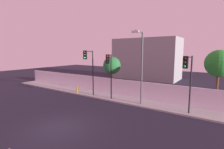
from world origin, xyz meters
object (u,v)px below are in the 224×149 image
at_px(traffic_light_center, 188,72).
at_px(roadside_tree_midleft, 219,64).
at_px(street_lamp_curbside, 141,62).
at_px(traffic_light_right, 109,67).
at_px(fire_hydrant, 78,89).
at_px(traffic_light_left, 89,63).
at_px(roadside_tree_leftmost, 112,65).

relative_size(traffic_light_center, roadside_tree_midleft, 0.88).
bearing_deg(roadside_tree_midleft, street_lamp_curbside, -153.30).
bearing_deg(traffic_light_right, fire_hydrant, 174.36).
relative_size(traffic_light_left, fire_hydrant, 6.54).
bearing_deg(traffic_light_left, roadside_tree_midleft, 17.78).
relative_size(street_lamp_curbside, fire_hydrant, 8.69).
xyz_separation_m(street_lamp_curbside, roadside_tree_leftmost, (-5.29, 3.01, -0.75)).
bearing_deg(street_lamp_curbside, fire_hydrant, 179.66).
bearing_deg(traffic_light_right, traffic_light_left, -173.40).
relative_size(street_lamp_curbside, roadside_tree_midleft, 1.28).
bearing_deg(street_lamp_curbside, traffic_light_right, -172.01).
bearing_deg(traffic_light_left, street_lamp_curbside, 7.39).
xyz_separation_m(traffic_light_left, roadside_tree_midleft, (11.69, 3.75, 0.21)).
height_order(traffic_light_center, traffic_light_right, traffic_light_right).
relative_size(fire_hydrant, roadside_tree_leftmost, 0.17).
bearing_deg(fire_hydrant, traffic_light_right, -5.64).
height_order(street_lamp_curbside, roadside_tree_midleft, street_lamp_curbside).
xyz_separation_m(traffic_light_center, traffic_light_right, (-7.40, 0.20, 0.01)).
height_order(traffic_light_left, fire_hydrant, traffic_light_left).
distance_m(fire_hydrant, roadside_tree_leftmost, 5.11).
xyz_separation_m(traffic_light_center, fire_hydrant, (-12.51, 0.70, -2.98)).
distance_m(traffic_light_left, fire_hydrant, 4.29).
distance_m(traffic_light_right, roadside_tree_midleft, 9.86).
xyz_separation_m(traffic_light_right, roadside_tree_midleft, (9.22, 3.46, 0.50)).
bearing_deg(fire_hydrant, street_lamp_curbside, -0.34).
relative_size(roadside_tree_leftmost, roadside_tree_midleft, 0.85).
relative_size(traffic_light_center, roadside_tree_leftmost, 1.03).
distance_m(traffic_light_center, roadside_tree_midleft, 4.12).
bearing_deg(roadside_tree_midleft, traffic_light_right, -159.42).
xyz_separation_m(traffic_light_right, street_lamp_curbside, (3.24, 0.45, 0.58)).
relative_size(traffic_light_left, traffic_light_right, 1.08).
xyz_separation_m(traffic_light_right, fire_hydrant, (-5.11, 0.50, -3.00)).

